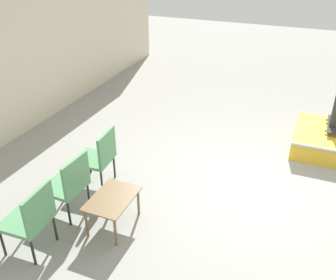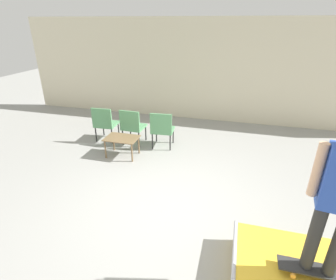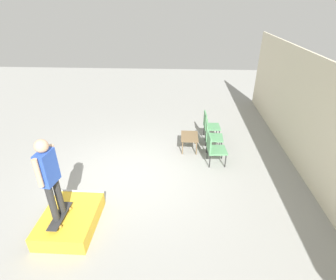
# 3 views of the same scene
# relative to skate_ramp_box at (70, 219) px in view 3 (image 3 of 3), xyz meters

# --- Properties ---
(ground_plane) EXTENTS (24.00, 24.00, 0.00)m
(ground_plane) POSITION_rel_skate_ramp_box_xyz_m (-1.76, 0.94, -0.17)
(ground_plane) COLOR gray
(house_wall_back) EXTENTS (12.00, 0.06, 3.00)m
(house_wall_back) POSITION_rel_skate_ramp_box_xyz_m (-1.76, 5.53, 1.33)
(house_wall_back) COLOR beige
(house_wall_back) RESTS_ON ground_plane
(skate_ramp_box) EXTENTS (1.43, 1.07, 0.36)m
(skate_ramp_box) POSITION_rel_skate_ramp_box_xyz_m (0.00, 0.00, 0.00)
(skate_ramp_box) COLOR gold
(skate_ramp_box) RESTS_ON ground_plane
(skateboard_on_ramp) EXTENTS (0.78, 0.26, 0.07)m
(skateboard_on_ramp) POSITION_rel_skate_ramp_box_xyz_m (0.16, -0.10, 0.25)
(skateboard_on_ramp) COLOR #2D2D2D
(skateboard_on_ramp) RESTS_ON skate_ramp_box
(person_skater) EXTENTS (0.57, 0.25, 1.71)m
(person_skater) POSITION_rel_skate_ramp_box_xyz_m (0.16, -0.10, 1.27)
(person_skater) COLOR #2D2D2D
(person_skater) RESTS_ON skateboard_on_ramp
(coffee_table) EXTENTS (0.75, 0.52, 0.46)m
(coffee_table) POSITION_rel_skate_ramp_box_xyz_m (-3.30, 2.52, 0.22)
(coffee_table) COLOR brown
(coffee_table) RESTS_ON ground_plane
(patio_chair_left) EXTENTS (0.54, 0.54, 0.93)m
(patio_chair_left) POSITION_rel_skate_ramp_box_xyz_m (-4.06, 3.19, 0.35)
(patio_chair_left) COLOR black
(patio_chair_left) RESTS_ON ground_plane
(patio_chair_center) EXTENTS (0.54, 0.54, 0.93)m
(patio_chair_center) POSITION_rel_skate_ramp_box_xyz_m (-3.31, 3.19, 0.35)
(patio_chair_center) COLOR black
(patio_chair_center) RESTS_ON ground_plane
(patio_chair_right) EXTENTS (0.56, 0.56, 0.93)m
(patio_chair_right) POSITION_rel_skate_ramp_box_xyz_m (-2.54, 3.19, 0.35)
(patio_chair_right) COLOR black
(patio_chair_right) RESTS_ON ground_plane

